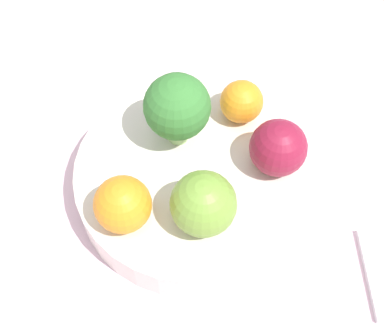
% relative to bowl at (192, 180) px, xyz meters
% --- Properties ---
extents(ground_plane, '(6.00, 6.00, 0.00)m').
position_rel_bowl_xyz_m(ground_plane, '(0.00, 0.00, -0.04)').
color(ground_plane, gray).
extents(table_surface, '(1.20, 1.20, 0.02)m').
position_rel_bowl_xyz_m(table_surface, '(0.00, 0.00, -0.03)').
color(table_surface, silver).
rests_on(table_surface, ground_plane).
extents(bowl, '(0.21, 0.21, 0.04)m').
position_rel_bowl_xyz_m(bowl, '(0.00, 0.00, 0.00)').
color(bowl, silver).
rests_on(bowl, table_surface).
extents(broccoli, '(0.06, 0.06, 0.07)m').
position_rel_bowl_xyz_m(broccoli, '(-0.03, 0.01, 0.06)').
color(broccoli, '#99C17A').
rests_on(broccoli, bowl).
extents(apple_red, '(0.05, 0.05, 0.05)m').
position_rel_bowl_xyz_m(apple_red, '(0.04, 0.06, 0.04)').
color(apple_red, maroon).
rests_on(apple_red, bowl).
extents(apple_green, '(0.05, 0.05, 0.05)m').
position_rel_bowl_xyz_m(apple_green, '(0.04, -0.03, 0.05)').
color(apple_green, olive).
rests_on(apple_green, bowl).
extents(orange_front, '(0.05, 0.05, 0.05)m').
position_rel_bowl_xyz_m(orange_front, '(-0.00, -0.07, 0.04)').
color(orange_front, orange).
rests_on(orange_front, bowl).
extents(orange_back, '(0.04, 0.04, 0.04)m').
position_rel_bowl_xyz_m(orange_back, '(-0.01, 0.07, 0.04)').
color(orange_back, orange).
rests_on(orange_back, bowl).
extents(spoon, '(0.07, 0.06, 0.01)m').
position_rel_bowl_xyz_m(spoon, '(0.17, 0.06, -0.02)').
color(spoon, silver).
rests_on(spoon, table_surface).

